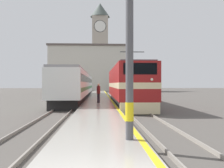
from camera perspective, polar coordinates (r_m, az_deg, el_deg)
ground_plane at (r=34.11m, az=-2.88°, el=-3.61°), size 200.00×200.00×0.00m
platform at (r=29.11m, az=-2.89°, el=-3.87°), size 3.04×140.00×0.38m
rail_track_near at (r=29.26m, az=2.67°, el=-4.16°), size 2.83×140.00×0.16m
rail_track_far at (r=29.26m, az=-8.47°, el=-4.16°), size 2.84×140.00×0.16m
locomotive_train at (r=26.48m, az=3.23°, el=-0.32°), size 2.92×17.54×4.90m
passenger_train at (r=35.75m, az=-7.43°, el=-0.27°), size 2.92×31.24×3.65m
catenary_mast at (r=8.70m, az=4.26°, el=14.38°), size 2.11×0.27×7.98m
person_on_platform at (r=24.87m, az=-2.97°, el=-1.87°), size 0.34×0.34×1.82m
clock_tower at (r=84.15m, az=-2.62°, el=8.72°), size 6.13×6.13×27.80m
station_building at (r=75.05m, az=-4.96°, el=3.42°), size 22.98×7.27×13.13m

